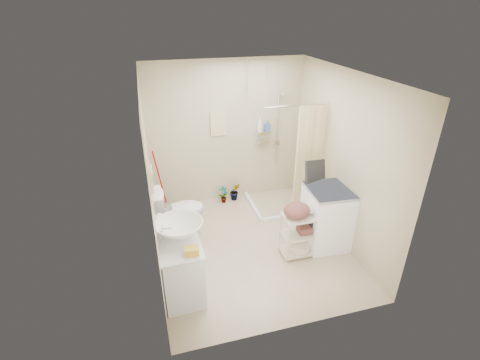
# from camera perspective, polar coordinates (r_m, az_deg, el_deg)

# --- Properties ---
(floor) EXTENTS (3.20, 3.20, 0.00)m
(floor) POSITION_cam_1_polar(r_m,az_deg,el_deg) (5.55, 1.92, -10.66)
(floor) COLOR #C2AF91
(floor) RESTS_ON ground
(ceiling) EXTENTS (2.80, 3.20, 0.04)m
(ceiling) POSITION_cam_1_polar(r_m,az_deg,el_deg) (4.47, 2.45, 16.81)
(ceiling) COLOR silver
(ceiling) RESTS_ON ground
(wall_back) EXTENTS (2.80, 0.04, 2.60)m
(wall_back) POSITION_cam_1_polar(r_m,az_deg,el_deg) (6.29, -2.22, 7.59)
(wall_back) COLOR #C1B796
(wall_back) RESTS_ON ground
(wall_front) EXTENTS (2.80, 0.04, 2.60)m
(wall_front) POSITION_cam_1_polar(r_m,az_deg,el_deg) (3.58, 9.89, -9.10)
(wall_front) COLOR #C1B796
(wall_front) RESTS_ON ground
(wall_left) EXTENTS (0.04, 3.20, 2.60)m
(wall_left) POSITION_cam_1_polar(r_m,az_deg,el_deg) (4.68, -14.45, -0.44)
(wall_left) COLOR #C1B796
(wall_left) RESTS_ON ground
(wall_right) EXTENTS (0.04, 3.20, 2.60)m
(wall_right) POSITION_cam_1_polar(r_m,az_deg,el_deg) (5.42, 16.45, 3.18)
(wall_right) COLOR #C1B796
(wall_right) RESTS_ON ground
(vanity) EXTENTS (0.55, 0.94, 0.81)m
(vanity) POSITION_cam_1_polar(r_m,az_deg,el_deg) (4.63, -9.77, -13.59)
(vanity) COLOR silver
(vanity) RESTS_ON ground
(sink) EXTENTS (0.72, 0.72, 0.21)m
(sink) POSITION_cam_1_polar(r_m,az_deg,el_deg) (4.38, -9.94, -7.89)
(sink) COLOR silver
(sink) RESTS_ON vanity
(counter_basket) EXTENTS (0.17, 0.13, 0.09)m
(counter_basket) POSITION_cam_1_polar(r_m,az_deg,el_deg) (4.11, -7.92, -11.44)
(counter_basket) COLOR gold
(counter_basket) RESTS_ON vanity
(floor_basket) EXTENTS (0.30, 0.24, 0.15)m
(floor_basket) POSITION_cam_1_polar(r_m,az_deg,el_deg) (4.67, -7.73, -18.46)
(floor_basket) COLOR yellow
(floor_basket) RESTS_ON ground
(toilet) EXTENTS (0.84, 0.50, 0.84)m
(toilet) POSITION_cam_1_polar(r_m,az_deg,el_deg) (5.67, -10.09, -5.02)
(toilet) COLOR silver
(toilet) RESTS_ON ground
(mop) EXTENTS (0.12, 0.12, 1.21)m
(mop) POSITION_cam_1_polar(r_m,az_deg,el_deg) (6.28, -13.37, -0.10)
(mop) COLOR #B60402
(mop) RESTS_ON ground
(potted_plant_a) EXTENTS (0.21, 0.17, 0.35)m
(potted_plant_a) POSITION_cam_1_polar(r_m,az_deg,el_deg) (6.56, -2.76, -2.38)
(potted_plant_a) COLOR brown
(potted_plant_a) RESTS_ON ground
(potted_plant_b) EXTENTS (0.21, 0.18, 0.36)m
(potted_plant_b) POSITION_cam_1_polar(r_m,az_deg,el_deg) (6.65, -0.82, -1.87)
(potted_plant_b) COLOR maroon
(potted_plant_b) RESTS_ON ground
(hanging_towel) EXTENTS (0.28, 0.03, 0.42)m
(hanging_towel) POSITION_cam_1_polar(r_m,az_deg,el_deg) (6.18, -3.58, 9.15)
(hanging_towel) COLOR beige
(hanging_towel) RESTS_ON wall_back
(towel_ring) EXTENTS (0.04, 0.22, 0.34)m
(towel_ring) POSITION_cam_1_polar(r_m,az_deg,el_deg) (4.42, -14.33, 0.40)
(towel_ring) COLOR beige
(towel_ring) RESTS_ON wall_left
(tp_holder) EXTENTS (0.08, 0.12, 0.14)m
(tp_holder) POSITION_cam_1_polar(r_m,az_deg,el_deg) (5.00, -13.26, -6.04)
(tp_holder) COLOR white
(tp_holder) RESTS_ON wall_left
(shower) EXTENTS (1.10, 1.10, 2.10)m
(shower) POSITION_cam_1_polar(r_m,az_deg,el_deg) (6.14, 6.79, 4.40)
(shower) COLOR silver
(shower) RESTS_ON ground
(shampoo_bottle_a) EXTENTS (0.11, 0.11, 0.25)m
(shampoo_bottle_a) POSITION_cam_1_polar(r_m,az_deg,el_deg) (6.34, 3.27, 9.13)
(shampoo_bottle_a) COLOR silver
(shampoo_bottle_a) RESTS_ON shower
(shampoo_bottle_b) EXTENTS (0.09, 0.09, 0.19)m
(shampoo_bottle_b) POSITION_cam_1_polar(r_m,az_deg,el_deg) (6.38, 4.55, 8.88)
(shampoo_bottle_b) COLOR #3955A3
(shampoo_bottle_b) RESTS_ON shower
(washing_machine) EXTENTS (0.70, 0.72, 0.96)m
(washing_machine) POSITION_cam_1_polar(r_m,az_deg,el_deg) (5.51, 14.18, -5.84)
(washing_machine) COLOR white
(washing_machine) RESTS_ON ground
(laundry_rack) EXTENTS (0.59, 0.35, 0.81)m
(laundry_rack) POSITION_cam_1_polar(r_m,az_deg,el_deg) (5.24, 10.06, -8.20)
(laundry_rack) COLOR beige
(laundry_rack) RESTS_ON ground
(ironing_board) EXTENTS (0.39, 0.20, 1.32)m
(ironing_board) POSITION_cam_1_polar(r_m,az_deg,el_deg) (5.52, 12.32, -3.32)
(ironing_board) COLOR black
(ironing_board) RESTS_ON ground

